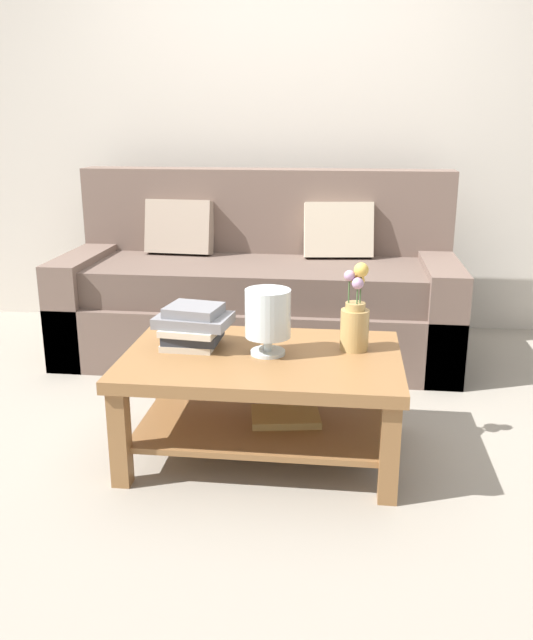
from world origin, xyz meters
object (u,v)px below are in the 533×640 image
Objects in this scene: coffee_table at (263,382)px; flower_pitcher at (355,318)px; book_stack_main at (193,326)px; couch at (260,292)px; glass_hurricane_vase at (268,316)px.

flower_pitcher is at bearing 16.26° from coffee_table.
book_stack_main reaches higher than coffee_table.
couch reaches higher than flower_pitcher.
glass_hurricane_vase is 0.73× the size of flower_pitcher.
glass_hurricane_vase is 0.36m from flower_pitcher.
flower_pitcher reaches higher than glass_hurricane_vase.
couch reaches higher than coffee_table.
coffee_table is 4.17× the size of glass_hurricane_vase.
flower_pitcher reaches higher than book_stack_main.
couch is 8.41× the size of glass_hurricane_vase.
glass_hurricane_vase reaches higher than coffee_table.
flower_pitcher is (0.37, 0.11, 0.25)m from coffee_table.
couch is at bearing 98.89° from glass_hurricane_vase.
book_stack_main is at bearing 170.34° from glass_hurricane_vase.
flower_pitcher is (0.35, 0.10, -0.03)m from glass_hurricane_vase.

